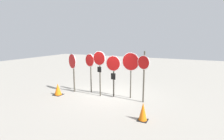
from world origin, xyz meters
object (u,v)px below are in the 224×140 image
Objects in this scene: stop_sign_3 at (113,68)px; stop_sign_4 at (131,64)px; traffic_cone_1 at (143,112)px; stop_sign_0 at (73,65)px; stop_sign_1 at (90,65)px; traffic_cone_0 at (58,89)px; stop_sign_5 at (144,69)px; stop_sign_2 at (99,64)px.

stop_sign_4 is (0.90, 0.14, 0.23)m from stop_sign_3.
stop_sign_3 is 3.06× the size of traffic_cone_1.
stop_sign_0 is 1.01m from stop_sign_1.
stop_sign_3 is (1.51, -0.12, -0.07)m from stop_sign_1.
traffic_cone_0 is (-3.79, -1.20, -1.47)m from stop_sign_4.
stop_sign_1 is at bearing 149.91° from traffic_cone_1.
stop_sign_5 reaches higher than stop_sign_4.
stop_sign_3 is 1.67m from stop_sign_5.
traffic_cone_0 is (-1.38, -1.18, -1.32)m from stop_sign_1.
traffic_cone_1 is (1.29, -2.17, -1.43)m from stop_sign_4.
stop_sign_5 is at bearing 11.23° from traffic_cone_0.
stop_sign_4 is at bearing 178.21° from stop_sign_5.
stop_sign_2 is at bearing 24.95° from stop_sign_0.
stop_sign_1 is 0.93× the size of stop_sign_4.
stop_sign_2 is 0.76m from stop_sign_3.
stop_sign_0 is at bearing -171.56° from stop_sign_4.
stop_sign_1 reaches higher than stop_sign_3.
stop_sign_3 is at bearing 31.22° from stop_sign_0.
stop_sign_5 reaches higher than stop_sign_2.
stop_sign_0 is 5.14m from traffic_cone_1.
stop_sign_0 reaches higher than stop_sign_3.
stop_sign_0 is 1.01× the size of stop_sign_3.
traffic_cone_1 is at bearing -10.80° from traffic_cone_0.
stop_sign_4 is at bearing 16.91° from stop_sign_1.
stop_sign_4 reaches higher than stop_sign_3.
traffic_cone_1 is (4.65, -1.81, -1.23)m from stop_sign_0.
traffic_cone_0 is 5.17m from traffic_cone_1.
traffic_cone_0 is at bearing 169.20° from traffic_cone_1.
stop_sign_5 reaches higher than stop_sign_1.
traffic_cone_0 is (-4.54, -0.90, -1.35)m from stop_sign_5.
traffic_cone_1 is at bearing 4.83° from stop_sign_0.
traffic_cone_0 is 0.88× the size of traffic_cone_1.
stop_sign_4 is 0.96× the size of stop_sign_5.
stop_sign_0 is at bearing -176.08° from stop_sign_3.
stop_sign_5 is (2.35, 0.10, -0.11)m from stop_sign_2.
stop_sign_5 is at bearing -6.67° from stop_sign_3.
stop_sign_4 is at bearing 120.78° from traffic_cone_1.
stop_sign_1 is at bearing 160.96° from stop_sign_2.
stop_sign_2 is at bearing 20.06° from traffic_cone_0.
traffic_cone_1 is at bearing -44.01° from stop_sign_3.
traffic_cone_1 is (2.88, -1.77, -1.42)m from stop_sign_2.
stop_sign_3 is at bearing 137.26° from traffic_cone_1.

